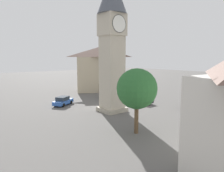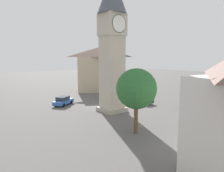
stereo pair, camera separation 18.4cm
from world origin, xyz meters
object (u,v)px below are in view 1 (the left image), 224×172
object	(u,v)px
car_white_side	(107,95)
building_shop_left	(100,69)
clock_tower	(112,31)
car_silver_kerb	(63,101)
pedestrian	(116,98)
car_red_corner	(142,99)
tree	(137,89)
car_blue_kerb	(193,104)

from	to	relation	value
car_white_side	building_shop_left	xyz separation A→B (m)	(4.37, 8.61, 4.65)
clock_tower	car_white_side	distance (m)	14.93
clock_tower	building_shop_left	distance (m)	20.63
car_silver_kerb	building_shop_left	size ratio (longest dim) A/B	0.35
pedestrian	building_shop_left	world-z (taller)	building_shop_left
car_silver_kerb	car_red_corner	bearing A→B (deg)	-31.34
clock_tower	building_shop_left	bearing A→B (deg)	60.22
car_silver_kerb	tree	bearing A→B (deg)	-88.97
car_silver_kerb	car_red_corner	distance (m)	13.82
pedestrian	building_shop_left	xyz separation A→B (m)	(6.02, 13.54, 4.41)
tree	building_shop_left	xyz separation A→B (m)	(13.48, 25.96, 0.60)
car_silver_kerb	car_white_side	size ratio (longest dim) A/B	1.00
car_blue_kerb	car_white_side	bearing A→B (deg)	111.98
car_blue_kerb	car_silver_kerb	distance (m)	21.49
clock_tower	tree	size ratio (longest dim) A/B	2.91
car_blue_kerb	tree	xyz separation A→B (m)	(-15.15, -2.39, 4.06)
car_red_corner	tree	bearing A→B (deg)	-138.65
car_red_corner	building_shop_left	xyz separation A→B (m)	(1.99, 15.84, 4.65)
car_blue_kerb	car_silver_kerb	xyz separation A→B (m)	(-15.46, 14.92, 0.00)
car_red_corner	building_shop_left	bearing A→B (deg)	82.85
clock_tower	car_silver_kerb	xyz separation A→B (m)	(-4.06, 8.35, -11.12)
car_white_side	tree	bearing A→B (deg)	-117.71
car_blue_kerb	car_silver_kerb	size ratio (longest dim) A/B	0.97
clock_tower	pedestrian	distance (m)	12.00
clock_tower	car_silver_kerb	bearing A→B (deg)	115.95
car_blue_kerb	clock_tower	bearing A→B (deg)	150.04
building_shop_left	tree	bearing A→B (deg)	-117.45
car_blue_kerb	building_shop_left	distance (m)	24.09
car_white_side	tree	xyz separation A→B (m)	(-9.11, -17.35, 4.06)
car_blue_kerb	car_red_corner	world-z (taller)	same
car_blue_kerb	building_shop_left	bearing A→B (deg)	94.05
clock_tower	pedestrian	xyz separation A→B (m)	(3.71, 3.47, -10.87)
car_white_side	car_red_corner	bearing A→B (deg)	-71.76
tree	car_blue_kerb	bearing A→B (deg)	8.95
clock_tower	car_blue_kerb	world-z (taller)	clock_tower
car_blue_kerb	tree	size ratio (longest dim) A/B	0.60
car_white_side	car_blue_kerb	bearing A→B (deg)	-68.02
car_red_corner	tree	size ratio (longest dim) A/B	0.59
car_silver_kerb	building_shop_left	bearing A→B (deg)	32.10
car_silver_kerb	building_shop_left	world-z (taller)	building_shop_left
building_shop_left	car_blue_kerb	bearing A→B (deg)	-85.95
clock_tower	pedestrian	bearing A→B (deg)	43.10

